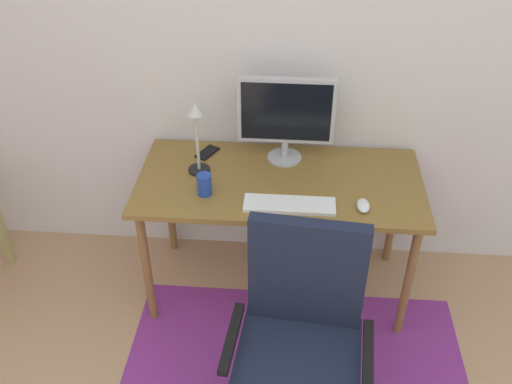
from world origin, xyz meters
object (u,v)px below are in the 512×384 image
object	(u,v)px
monitor	(286,114)
cell_phone	(207,153)
keyboard	(289,205)
office_chair	(299,356)
desk_lamp	(197,131)
desk	(279,192)
computer_mouse	(363,206)
coffee_cup	(204,185)

from	to	relation	value
monitor	cell_phone	world-z (taller)	monitor
keyboard	office_chair	world-z (taller)	office_chair
monitor	keyboard	distance (m)	0.49
desk_lamp	desk	bearing A→B (deg)	-6.49
keyboard	desk_lamp	distance (m)	0.58
keyboard	computer_mouse	xyz separation A→B (m)	(0.34, 0.01, 0.01)
desk	desk_lamp	bearing A→B (deg)	173.51
coffee_cup	desk_lamp	distance (m)	0.27
cell_phone	office_chair	size ratio (longest dim) A/B	0.14
monitor	coffee_cup	size ratio (longest dim) A/B	4.47
computer_mouse	desk	bearing A→B (deg)	152.72
desk	coffee_cup	world-z (taller)	coffee_cup
coffee_cup	desk	bearing A→B (deg)	22.40
computer_mouse	coffee_cup	bearing A→B (deg)	175.59
desk	computer_mouse	bearing A→B (deg)	-27.28
monitor	office_chair	size ratio (longest dim) A/B	0.48
coffee_cup	office_chair	size ratio (longest dim) A/B	0.11
monitor	coffee_cup	distance (m)	0.55
computer_mouse	cell_phone	bearing A→B (deg)	152.01
desk	office_chair	world-z (taller)	office_chair
desk	coffee_cup	size ratio (longest dim) A/B	13.06
cell_phone	desk_lamp	xyz separation A→B (m)	(-0.02, -0.17, 0.23)
keyboard	desk	bearing A→B (deg)	104.27
monitor	computer_mouse	world-z (taller)	monitor
keyboard	cell_phone	distance (m)	0.63
computer_mouse	desk_lamp	distance (m)	0.88
desk	computer_mouse	xyz separation A→B (m)	(0.40, -0.20, 0.09)
office_chair	desk_lamp	bearing A→B (deg)	127.02
keyboard	desk_lamp	world-z (taller)	desk_lamp
coffee_cup	office_chair	bearing A→B (deg)	-54.65
desk	computer_mouse	world-z (taller)	computer_mouse
cell_phone	desk	bearing A→B (deg)	-0.95
keyboard	cell_phone	xyz separation A→B (m)	(-0.45, 0.43, -0.00)
desk	keyboard	world-z (taller)	keyboard
keyboard	coffee_cup	xyz separation A→B (m)	(-0.41, 0.07, 0.05)
monitor	keyboard	size ratio (longest dim) A/B	1.14
desk	coffee_cup	bearing A→B (deg)	-157.60
cell_phone	office_chair	xyz separation A→B (m)	(0.52, -1.04, -0.32)
cell_phone	office_chair	distance (m)	1.21
monitor	coffee_cup	world-z (taller)	monitor
keyboard	computer_mouse	bearing A→B (deg)	1.57
coffee_cup	cell_phone	world-z (taller)	coffee_cup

